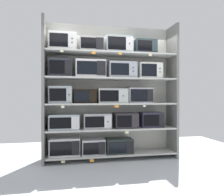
# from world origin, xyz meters

# --- Properties ---
(ground) EXTENTS (6.54, 6.00, 0.02)m
(ground) POSITION_xyz_m (0.00, -1.00, -0.01)
(ground) COLOR #B2B7BC
(back_panel) EXTENTS (2.74, 0.04, 2.73)m
(back_panel) POSITION_xyz_m (0.00, 0.27, 1.36)
(back_panel) COLOR beige
(back_panel) RESTS_ON ground
(upright_left) EXTENTS (0.05, 0.50, 2.73)m
(upright_left) POSITION_xyz_m (-1.30, 0.00, 1.36)
(upright_left) COLOR slate
(upright_left) RESTS_ON ground
(upright_right) EXTENTS (0.05, 0.50, 2.73)m
(upright_right) POSITION_xyz_m (1.30, 0.00, 1.36)
(upright_right) COLOR slate
(upright_right) RESTS_ON ground
(shelf_0) EXTENTS (2.54, 0.50, 0.03)m
(shelf_0) POSITION_xyz_m (0.00, 0.00, 0.11)
(shelf_0) COLOR beige
(shelf_0) RESTS_ON ground
(microwave_0) EXTENTS (0.57, 0.35, 0.33)m
(microwave_0) POSITION_xyz_m (-0.92, -0.00, 0.29)
(microwave_0) COLOR silver
(microwave_0) RESTS_ON shelf_0
(microwave_1) EXTENTS (0.45, 0.40, 0.30)m
(microwave_1) POSITION_xyz_m (-0.38, -0.00, 0.27)
(microwave_1) COLOR #B1B3BC
(microwave_1) RESTS_ON shelf_0
(microwave_2) EXTENTS (0.52, 0.38, 0.29)m
(microwave_2) POSITION_xyz_m (0.14, -0.00, 0.26)
(microwave_2) COLOR #27312D
(microwave_2) RESTS_ON shelf_0
(price_tag_0) EXTENTS (0.07, 0.00, 0.04)m
(price_tag_0) POSITION_xyz_m (-0.95, -0.25, 0.07)
(price_tag_0) COLOR beige
(price_tag_1) EXTENTS (0.07, 0.00, 0.05)m
(price_tag_1) POSITION_xyz_m (-0.43, -0.25, 0.06)
(price_tag_1) COLOR orange
(shelf_1) EXTENTS (2.54, 0.50, 0.03)m
(shelf_1) POSITION_xyz_m (0.00, 0.00, 0.60)
(shelf_1) COLOR beige
(microwave_3) EXTENTS (0.56, 0.43, 0.29)m
(microwave_3) POSITION_xyz_m (-0.93, -0.00, 0.76)
(microwave_3) COLOR #99A3A9
(microwave_3) RESTS_ON shelf_1
(microwave_4) EXTENTS (0.53, 0.37, 0.29)m
(microwave_4) POSITION_xyz_m (-0.30, -0.00, 0.77)
(microwave_4) COLOR #A19FA6
(microwave_4) RESTS_ON shelf_1
(microwave_5) EXTENTS (0.46, 0.40, 0.29)m
(microwave_5) POSITION_xyz_m (0.27, -0.00, 0.77)
(microwave_5) COLOR #2E292F
(microwave_5) RESTS_ON shelf_1
(microwave_6) EXTENTS (0.45, 0.35, 0.30)m
(microwave_6) POSITION_xyz_m (0.81, -0.00, 0.77)
(microwave_6) COLOR #28273A
(microwave_6) RESTS_ON shelf_1
(price_tag_2) EXTENTS (0.07, 0.00, 0.05)m
(price_tag_2) POSITION_xyz_m (0.24, -0.25, 0.56)
(price_tag_2) COLOR beige
(shelf_2) EXTENTS (2.54, 0.50, 0.03)m
(shelf_2) POSITION_xyz_m (0.00, 0.00, 1.10)
(shelf_2) COLOR beige
(microwave_7) EXTENTS (0.42, 0.38, 0.32)m
(microwave_7) POSITION_xyz_m (-1.00, -0.00, 1.28)
(microwave_7) COLOR #9AA2A6
(microwave_7) RESTS_ON shelf_2
(microwave_8) EXTENTS (0.43, 0.35, 0.27)m
(microwave_8) POSITION_xyz_m (-0.54, -0.00, 1.25)
(microwave_8) COLOR black
(microwave_8) RESTS_ON shelf_2
(microwave_9) EXTENTS (0.58, 0.40, 0.28)m
(microwave_9) POSITION_xyz_m (-0.00, -0.00, 1.26)
(microwave_9) COLOR #B3B8B5
(microwave_9) RESTS_ON shelf_2
(microwave_10) EXTENTS (0.49, 0.34, 0.30)m
(microwave_10) POSITION_xyz_m (0.56, -0.00, 1.27)
(microwave_10) COLOR #BCB8C3
(microwave_10) RESTS_ON shelf_2
(price_tag_3) EXTENTS (0.06, 0.00, 0.05)m
(price_tag_3) POSITION_xyz_m (-0.95, -0.25, 1.06)
(price_tag_3) COLOR beige
(price_tag_4) EXTENTS (0.08, 0.00, 0.04)m
(price_tag_4) POSITION_xyz_m (0.04, -0.25, 1.06)
(price_tag_4) COLOR orange
(price_tag_5) EXTENTS (0.06, 0.00, 0.04)m
(price_tag_5) POSITION_xyz_m (0.59, -0.25, 1.06)
(price_tag_5) COLOR white
(shelf_3) EXTENTS (2.54, 0.50, 0.03)m
(shelf_3) POSITION_xyz_m (0.00, 0.00, 1.60)
(shelf_3) COLOR beige
(microwave_11) EXTENTS (0.42, 0.37, 0.34)m
(microwave_11) POSITION_xyz_m (-1.00, -0.00, 1.78)
(microwave_11) COLOR #282E35
(microwave_11) RESTS_ON shelf_3
(microwave_12) EXTENTS (0.58, 0.39, 0.34)m
(microwave_12) POSITION_xyz_m (-0.43, -0.00, 1.78)
(microwave_12) COLOR silver
(microwave_12) RESTS_ON shelf_3
(microwave_13) EXTENTS (0.55, 0.41, 0.32)m
(microwave_13) POSITION_xyz_m (0.19, -0.00, 1.77)
(microwave_13) COLOR #9BA0AB
(microwave_13) RESTS_ON shelf_3
(microwave_14) EXTENTS (0.47, 0.39, 0.31)m
(microwave_14) POSITION_xyz_m (0.77, -0.00, 1.77)
(microwave_14) COLOR silver
(microwave_14) RESTS_ON shelf_3
(shelf_4) EXTENTS (2.54, 0.50, 0.03)m
(shelf_4) POSITION_xyz_m (0.00, 0.00, 2.10)
(shelf_4) COLOR beige
(microwave_15) EXTENTS (0.51, 0.38, 0.33)m
(microwave_15) POSITION_xyz_m (-0.96, -0.00, 2.28)
(microwave_15) COLOR silver
(microwave_15) RESTS_ON shelf_4
(microwave_16) EXTENTS (0.45, 0.38, 0.28)m
(microwave_16) POSITION_xyz_m (-0.42, -0.00, 2.25)
(microwave_16) COLOR #A5A3A3
(microwave_16) RESTS_ON shelf_4
(microwave_17) EXTENTS (0.53, 0.35, 0.33)m
(microwave_17) POSITION_xyz_m (0.13, -0.00, 2.27)
(microwave_17) COLOR #9AA6A7
(microwave_17) RESTS_ON shelf_4
(microwave_18) EXTENTS (0.43, 0.38, 0.28)m
(microwave_18) POSITION_xyz_m (0.68, -0.00, 2.25)
(microwave_18) COLOR #263539
(microwave_18) RESTS_ON shelf_4
(price_tag_6) EXTENTS (0.06, 0.00, 0.03)m
(price_tag_6) POSITION_xyz_m (-0.97, -0.25, 2.06)
(price_tag_6) COLOR beige
(price_tag_7) EXTENTS (0.08, 0.00, 0.04)m
(price_tag_7) POSITION_xyz_m (-0.39, -0.25, 2.05)
(price_tag_7) COLOR orange
(price_tag_8) EXTENTS (0.07, 0.00, 0.04)m
(price_tag_8) POSITION_xyz_m (0.11, -0.25, 2.06)
(price_tag_8) COLOR orange
(price_tag_9) EXTENTS (0.05, 0.00, 0.04)m
(price_tag_9) POSITION_xyz_m (0.71, -0.25, 2.05)
(price_tag_9) COLOR beige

